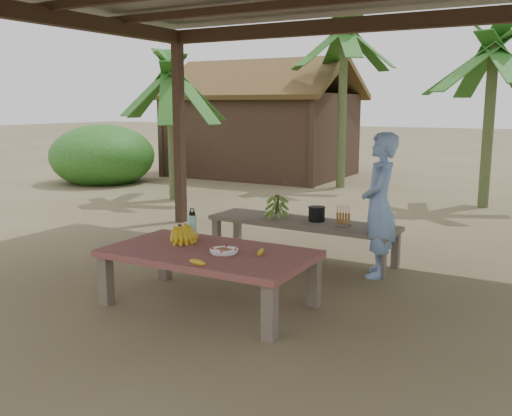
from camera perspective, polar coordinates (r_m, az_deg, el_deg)
The scene contains 16 objects.
ground at distance 5.40m, azimuth 1.95°, elevation -8.68°, with size 80.00×80.00×0.00m, color brown.
work_table at distance 5.03m, azimuth -4.72°, elevation -4.96°, with size 1.81×1.01×0.50m.
bench at distance 6.53m, azimuth 4.62°, elevation -1.75°, with size 2.22×0.67×0.45m.
ripe_banana_bunch at distance 5.31m, azimuth -7.64°, elevation -2.43°, with size 0.31×0.26×0.19m, color yellow, non-canonical shape.
plate at distance 4.91m, azimuth -3.22°, elevation -4.31°, with size 0.24×0.24×0.04m.
loose_banana_front at distance 4.57m, azimuth -5.87°, elevation -5.41°, with size 0.04×0.14×0.04m, color yellow.
loose_banana_side at distance 4.85m, azimuth 0.46°, elevation -4.44°, with size 0.04×0.15×0.04m, color yellow.
water_flask at distance 5.42m, azimuth -6.38°, elevation -1.79°, with size 0.08×0.08×0.30m.
green_banana_stalk at distance 6.64m, azimuth 2.11°, elevation 0.23°, with size 0.25×0.25×0.29m, color #598C2D, non-canonical shape.
cooking_pot at distance 6.50m, azimuth 6.09°, elevation -0.62°, with size 0.19×0.19×0.16m, color black.
skewer_rack at distance 6.24m, azimuth 8.71°, elevation -0.76°, with size 0.18×0.08×0.24m, color #A57F47, non-canonical shape.
woman at distance 5.94m, azimuth 12.21°, elevation 0.27°, with size 0.54×0.36×1.49m, color #6A8BC9.
hut at distance 14.29m, azimuth 0.69°, elevation 7.73°, with size 4.40×3.43×2.85m.
banana_plant_n at distance 10.50m, azimuth 22.62°, elevation 13.28°, with size 1.80×1.80×2.92m.
banana_plant_nw at distance 12.27m, azimuth 8.80°, elevation 16.03°, with size 1.80×1.80×3.50m.
banana_plant_w at distance 10.69m, azimuth -8.45°, elevation 11.83°, with size 1.80×1.80×2.53m.
Camera 1 is at (2.34, -4.54, 1.76)m, focal length 40.00 mm.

